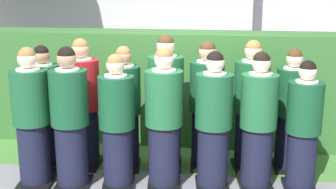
{
  "coord_description": "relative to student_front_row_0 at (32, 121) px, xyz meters",
  "views": [
    {
      "loc": [
        0.7,
        -4.87,
        2.37
      ],
      "look_at": [
        0.0,
        0.29,
        1.05
      ],
      "focal_mm": 48.38,
      "sensor_mm": 36.0,
      "label": 1
    }
  ],
  "objects": [
    {
      "name": "ground_plane",
      "position": [
        1.53,
        0.14,
        -0.79
      ],
      "size": [
        60.0,
        60.0,
        0.0
      ],
      "primitive_type": "plane",
      "color": "slate"
    },
    {
      "name": "student_front_row_0",
      "position": [
        0.0,
        0.0,
        0.0
      ],
      "size": [
        0.44,
        0.55,
        1.65
      ],
      "color": "black",
      "rests_on": "ground"
    },
    {
      "name": "student_front_row_1",
      "position": [
        0.46,
        0.01,
        0.01
      ],
      "size": [
        0.43,
        0.54,
        1.66
      ],
      "color": "black",
      "rests_on": "ground"
    },
    {
      "name": "student_front_row_2",
      "position": [
        0.99,
        0.09,
        -0.04
      ],
      "size": [
        0.44,
        0.51,
        1.58
      ],
      "color": "black",
      "rests_on": "ground"
    },
    {
      "name": "student_front_row_3",
      "position": [
        1.52,
        0.15,
        0.0
      ],
      "size": [
        0.44,
        0.54,
        1.65
      ],
      "color": "black",
      "rests_on": "ground"
    },
    {
      "name": "student_front_row_4",
      "position": [
        2.08,
        0.2,
        -0.02
      ],
      "size": [
        0.43,
        0.54,
        1.62
      ],
      "color": "black",
      "rests_on": "ground"
    },
    {
      "name": "student_front_row_5",
      "position": [
        2.59,
        0.27,
        -0.02
      ],
      "size": [
        0.44,
        0.51,
        1.61
      ],
      "color": "black",
      "rests_on": "ground"
    },
    {
      "name": "student_front_row_6",
      "position": [
        3.09,
        0.28,
        -0.06
      ],
      "size": [
        0.4,
        0.49,
        1.52
      ],
      "color": "black",
      "rests_on": "ground"
    },
    {
      "name": "student_rear_row_0",
      "position": [
        -0.08,
        0.58,
        -0.03
      ],
      "size": [
        0.41,
        0.48,
        1.59
      ],
      "color": "black",
      "rests_on": "ground"
    },
    {
      "name": "student_in_red_blazer",
      "position": [
        0.41,
        0.63,
        0.01
      ],
      "size": [
        0.44,
        0.53,
        1.68
      ],
      "color": "black",
      "rests_on": "ground"
    },
    {
      "name": "student_rear_row_2",
      "position": [
        0.95,
        0.64,
        -0.03
      ],
      "size": [
        0.43,
        0.53,
        1.59
      ],
      "color": "black",
      "rests_on": "ground"
    },
    {
      "name": "student_rear_row_3",
      "position": [
        1.46,
        0.73,
        0.04
      ],
      "size": [
        0.45,
        0.53,
        1.73
      ],
      "color": "black",
      "rests_on": "ground"
    },
    {
      "name": "student_rear_row_4",
      "position": [
        1.97,
        0.79,
        -0.0
      ],
      "size": [
        0.43,
        0.5,
        1.65
      ],
      "color": "black",
      "rests_on": "ground"
    },
    {
      "name": "student_rear_row_5",
      "position": [
        2.53,
        0.81,
        0.01
      ],
      "size": [
        0.46,
        0.53,
        1.67
      ],
      "color": "black",
      "rests_on": "ground"
    },
    {
      "name": "student_rear_row_6",
      "position": [
        3.03,
        0.88,
        -0.04
      ],
      "size": [
        0.41,
        0.5,
        1.56
      ],
      "color": "black",
      "rests_on": "ground"
    },
    {
      "name": "hedge",
      "position": [
        1.53,
        1.77,
        0.03
      ],
      "size": [
        9.57,
        0.7,
        1.64
      ],
      "color": "#33662D",
      "rests_on": "ground"
    },
    {
      "name": "lawn_strip",
      "position": [
        1.53,
        0.97,
        -0.78
      ],
      "size": [
        9.57,
        0.9,
        0.01
      ],
      "primitive_type": "cube",
      "color": "#477A38",
      "rests_on": "ground"
    }
  ]
}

